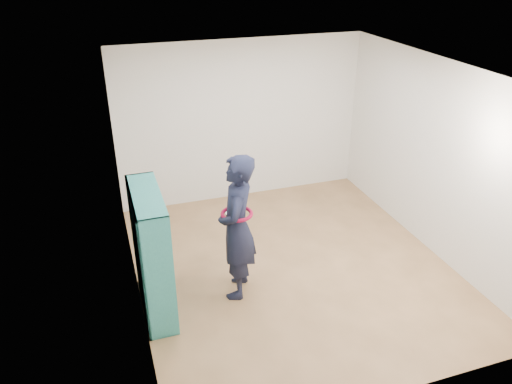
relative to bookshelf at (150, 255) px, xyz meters
name	(u,v)px	position (x,y,z in m)	size (l,w,h in m)	color
floor	(292,266)	(1.85, 0.25, -0.74)	(4.50, 4.50, 0.00)	brown
ceiling	(300,72)	(1.85, 0.25, 1.86)	(4.50, 4.50, 0.00)	white
wall_left	(128,203)	(-0.15, 0.25, 0.56)	(0.02, 4.50, 2.60)	silver
wall_right	(434,158)	(3.85, 0.25, 0.56)	(0.02, 4.50, 2.60)	silver
wall_back	(242,122)	(1.85, 2.50, 0.56)	(4.00, 0.02, 2.60)	silver
wall_front	(399,287)	(1.85, -2.00, 0.56)	(4.00, 0.02, 2.60)	silver
bookshelf	(150,255)	(0.00, 0.00, 0.00)	(0.33, 1.12, 1.50)	teal
person	(237,227)	(1.02, 0.00, 0.17)	(0.66, 0.78, 1.81)	black
smartphone	(226,215)	(0.93, 0.12, 0.29)	(0.03, 0.10, 0.13)	silver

